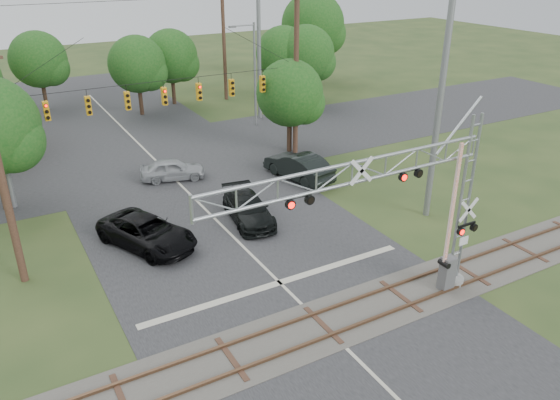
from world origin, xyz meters
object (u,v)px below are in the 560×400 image
crossing_gantry (400,202)px  car_dark (248,209)px  traffic_signal_span (177,89)px  streetlight (253,70)px  sedan_silver (172,169)px  pickup_black (147,232)px

crossing_gantry → car_dark: bearing=98.6°
traffic_signal_span → streetlight: 11.68m
car_dark → streetlight: bearing=70.9°
traffic_signal_span → sedan_silver: 5.09m
pickup_black → car_dark: pickup_black is taller
traffic_signal_span → pickup_black: bearing=-121.0°
crossing_gantry → streetlight: (6.78, 25.75, -0.18)m
pickup_black → car_dark: (5.66, 0.05, -0.06)m
crossing_gantry → traffic_signal_span: traffic_signal_span is taller
car_dark → pickup_black: bearing=-170.6°
pickup_black → sedan_silver: 8.73m
traffic_signal_span → pickup_black: (-4.98, -8.29, -4.91)m
traffic_signal_span → car_dark: (0.68, -8.24, -4.96)m
car_dark → streetlight: size_ratio=0.58×
crossing_gantry → pickup_black: crossing_gantry is taller
crossing_gantry → sedan_silver: crossing_gantry is taller
crossing_gantry → traffic_signal_span: size_ratio=0.65×
car_dark → sedan_silver: 7.87m
sedan_silver → pickup_black: bearing=168.1°
traffic_signal_span → streetlight: size_ratio=2.30×
crossing_gantry → car_dark: size_ratio=2.56×
traffic_signal_span → car_dark: 9.64m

